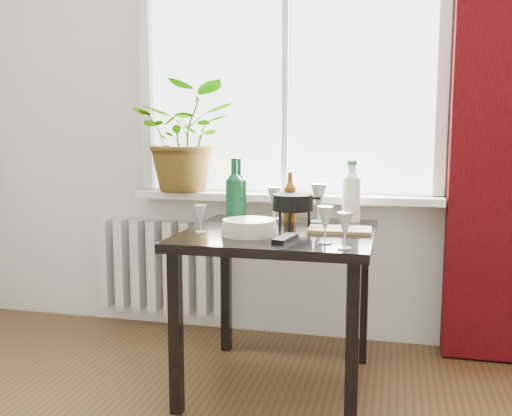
% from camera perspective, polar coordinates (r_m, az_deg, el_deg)
% --- Properties ---
extents(window, '(1.72, 0.08, 1.62)m').
position_cam_1_polar(window, '(3.26, 3.07, 14.90)').
color(window, white).
rests_on(window, ground).
extents(windowsill, '(1.72, 0.20, 0.04)m').
position_cam_1_polar(windowsill, '(3.19, 2.74, 1.11)').
color(windowsill, white).
rests_on(windowsill, ground).
extents(curtain, '(0.50, 0.12, 2.56)m').
position_cam_1_polar(curtain, '(3.12, 23.56, 9.02)').
color(curtain, '#340408').
rests_on(curtain, ground).
extents(radiator, '(0.80, 0.10, 0.55)m').
position_cam_1_polar(radiator, '(3.51, -9.37, -5.75)').
color(radiator, silver).
rests_on(radiator, ground).
extents(table, '(0.85, 0.85, 0.74)m').
position_cam_1_polar(table, '(2.61, 2.33, -4.26)').
color(table, black).
rests_on(table, ground).
extents(potted_plant, '(0.64, 0.58, 0.62)m').
position_cam_1_polar(potted_plant, '(3.31, -6.96, 7.05)').
color(potted_plant, '#2D6D1D').
rests_on(potted_plant, windowsill).
extents(wine_bottle_left, '(0.09, 0.09, 0.33)m').
position_cam_1_polar(wine_bottle_left, '(2.63, -2.19, 1.53)').
color(wine_bottle_left, '#0C4020').
rests_on(wine_bottle_left, table).
extents(wine_bottle_right, '(0.09, 0.09, 0.33)m').
position_cam_1_polar(wine_bottle_right, '(2.70, -1.75, 1.61)').
color(wine_bottle_right, '#0C3E1D').
rests_on(wine_bottle_right, table).
extents(bottle_amber, '(0.07, 0.07, 0.25)m').
position_cam_1_polar(bottle_amber, '(2.84, 3.42, 1.16)').
color(bottle_amber, brown).
rests_on(bottle_amber, table).
extents(cleaning_bottle, '(0.11, 0.11, 0.31)m').
position_cam_1_polar(cleaning_bottle, '(2.88, 9.52, 1.75)').
color(cleaning_bottle, white).
rests_on(cleaning_bottle, table).
extents(wineglass_front_right, '(0.08, 0.08, 0.15)m').
position_cam_1_polar(wineglass_front_right, '(2.30, 6.93, -1.65)').
color(wineglass_front_right, '#B1B9BF').
rests_on(wineglass_front_right, table).
extents(wineglass_far_right, '(0.08, 0.08, 0.15)m').
position_cam_1_polar(wineglass_far_right, '(2.20, 8.88, -2.22)').
color(wineglass_far_right, silver).
rests_on(wineglass_far_right, table).
extents(wineglass_back_center, '(0.11, 0.11, 0.20)m').
position_cam_1_polar(wineglass_back_center, '(2.84, 6.27, 0.56)').
color(wineglass_back_center, silver).
rests_on(wineglass_back_center, table).
extents(wineglass_back_left, '(0.09, 0.09, 0.17)m').
position_cam_1_polar(wineglass_back_left, '(2.93, 1.82, 0.54)').
color(wineglass_back_left, silver).
rests_on(wineglass_back_left, table).
extents(wineglass_front_left, '(0.07, 0.07, 0.13)m').
position_cam_1_polar(wineglass_front_left, '(2.54, -5.56, -1.06)').
color(wineglass_front_left, silver).
rests_on(wineglass_front_left, table).
extents(plate_stack, '(0.31, 0.31, 0.07)m').
position_cam_1_polar(plate_stack, '(2.48, -0.66, -1.96)').
color(plate_stack, beige).
rests_on(plate_stack, table).
extents(fondue_pot, '(0.25, 0.22, 0.15)m').
position_cam_1_polar(fondue_pot, '(2.73, 3.71, -0.18)').
color(fondue_pot, black).
rests_on(fondue_pot, table).
extents(tv_remote, '(0.08, 0.19, 0.02)m').
position_cam_1_polar(tv_remote, '(2.35, 2.95, -3.07)').
color(tv_remote, black).
rests_on(tv_remote, table).
extents(cutting_board, '(0.29, 0.20, 0.02)m').
position_cam_1_polar(cutting_board, '(2.60, 8.38, -2.17)').
color(cutting_board, olive).
rests_on(cutting_board, table).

